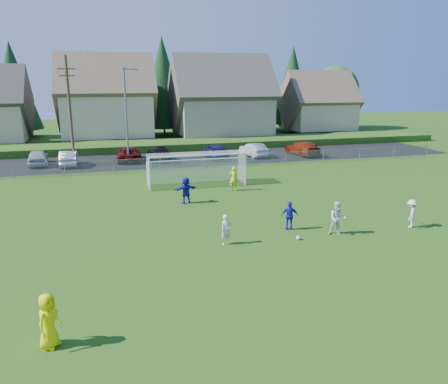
{
  "coord_description": "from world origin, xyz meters",
  "views": [
    {
      "loc": [
        -6.67,
        -16.12,
        7.85
      ],
      "look_at": [
        0.0,
        8.0,
        1.4
      ],
      "focal_mm": 35.0,
      "sensor_mm": 36.0,
      "label": 1
    }
  ],
  "objects_px": {
    "referee": "(48,321)",
    "player_blue_b": "(186,190)",
    "soccer_ball": "(298,238)",
    "car_d": "(159,153)",
    "soccer_goal": "(196,164)",
    "car_e": "(215,151)",
    "car_a": "(38,157)",
    "car_b": "(69,158)",
    "car_g": "(302,148)",
    "car_c": "(129,154)",
    "player_white_c": "(411,213)",
    "goalkeeper": "(234,179)",
    "player_white_a": "(226,230)",
    "player_blue_a": "(290,216)",
    "player_white_b": "(337,218)",
    "car_f": "(254,150)"
  },
  "relations": [
    {
      "from": "referee",
      "to": "player_blue_b",
      "type": "relative_size",
      "value": 1.0
    },
    {
      "from": "soccer_ball",
      "to": "car_d",
      "type": "xyz_separation_m",
      "value": [
        -3.89,
        24.27,
        0.6
      ]
    },
    {
      "from": "player_blue_b",
      "to": "soccer_goal",
      "type": "bearing_deg",
      "value": -121.9
    },
    {
      "from": "car_e",
      "to": "car_a",
      "type": "bearing_deg",
      "value": -6.65
    },
    {
      "from": "car_b",
      "to": "car_g",
      "type": "distance_m",
      "value": 23.76
    },
    {
      "from": "car_c",
      "to": "referee",
      "type": "bearing_deg",
      "value": 84.15
    },
    {
      "from": "car_c",
      "to": "car_d",
      "type": "distance_m",
      "value": 3.03
    },
    {
      "from": "player_white_c",
      "to": "car_b",
      "type": "relative_size",
      "value": 0.36
    },
    {
      "from": "car_a",
      "to": "goalkeeper",
      "type": "bearing_deg",
      "value": 130.96
    },
    {
      "from": "car_a",
      "to": "soccer_goal",
      "type": "xyz_separation_m",
      "value": [
        12.81,
        -11.7,
        0.88
      ]
    },
    {
      "from": "car_c",
      "to": "car_e",
      "type": "relative_size",
      "value": 1.1
    },
    {
      "from": "car_g",
      "to": "car_e",
      "type": "bearing_deg",
      "value": -7.77
    },
    {
      "from": "referee",
      "to": "car_g",
      "type": "distance_m",
      "value": 37.38
    },
    {
      "from": "car_e",
      "to": "car_g",
      "type": "xyz_separation_m",
      "value": [
        9.54,
        -0.34,
        -0.03
      ]
    },
    {
      "from": "player_white_a",
      "to": "car_a",
      "type": "bearing_deg",
      "value": 98.2
    },
    {
      "from": "car_b",
      "to": "car_g",
      "type": "bearing_deg",
      "value": 178.63
    },
    {
      "from": "player_white_a",
      "to": "car_c",
      "type": "distance_m",
      "value": 24.72
    },
    {
      "from": "soccer_ball",
      "to": "referee",
      "type": "height_order",
      "value": "referee"
    },
    {
      "from": "soccer_goal",
      "to": "player_blue_a",
      "type": "bearing_deg",
      "value": -76.96
    },
    {
      "from": "car_a",
      "to": "player_blue_a",
      "type": "bearing_deg",
      "value": 118.01
    },
    {
      "from": "referee",
      "to": "soccer_goal",
      "type": "bearing_deg",
      "value": 5.71
    },
    {
      "from": "player_white_b",
      "to": "player_blue_b",
      "type": "height_order",
      "value": "player_white_b"
    },
    {
      "from": "goalkeeper",
      "to": "soccer_goal",
      "type": "relative_size",
      "value": 0.24
    },
    {
      "from": "player_white_a",
      "to": "soccer_goal",
      "type": "xyz_separation_m",
      "value": [
        1.2,
        12.76,
        0.87
      ]
    },
    {
      "from": "car_b",
      "to": "car_c",
      "type": "height_order",
      "value": "car_b"
    },
    {
      "from": "player_blue_b",
      "to": "player_white_a",
      "type": "bearing_deg",
      "value": 81.15
    },
    {
      "from": "player_white_a",
      "to": "player_blue_b",
      "type": "bearing_deg",
      "value": 76.63
    },
    {
      "from": "player_blue_a",
      "to": "goalkeeper",
      "type": "relative_size",
      "value": 0.88
    },
    {
      "from": "player_white_c",
      "to": "car_g",
      "type": "height_order",
      "value": "player_white_c"
    },
    {
      "from": "player_blue_b",
      "to": "car_a",
      "type": "height_order",
      "value": "player_blue_b"
    },
    {
      "from": "car_b",
      "to": "car_f",
      "type": "xyz_separation_m",
      "value": [
        18.43,
        0.18,
        -0.01
      ]
    },
    {
      "from": "player_white_b",
      "to": "car_g",
      "type": "distance_m",
      "value": 25.05
    },
    {
      "from": "player_blue_a",
      "to": "goalkeeper",
      "type": "xyz_separation_m",
      "value": [
        -0.43,
        9.03,
        0.11
      ]
    },
    {
      "from": "player_blue_b",
      "to": "car_f",
      "type": "xyz_separation_m",
      "value": [
        10.2,
        15.84,
        -0.17
      ]
    },
    {
      "from": "player_blue_b",
      "to": "car_d",
      "type": "height_order",
      "value": "player_blue_b"
    },
    {
      "from": "player_white_c",
      "to": "car_a",
      "type": "height_order",
      "value": "player_white_c"
    },
    {
      "from": "car_d",
      "to": "car_e",
      "type": "distance_m",
      "value": 5.68
    },
    {
      "from": "car_c",
      "to": "car_f",
      "type": "relative_size",
      "value": 1.18
    },
    {
      "from": "car_c",
      "to": "car_g",
      "type": "xyz_separation_m",
      "value": [
        18.16,
        -1.38,
        0.04
      ]
    },
    {
      "from": "car_a",
      "to": "soccer_goal",
      "type": "relative_size",
      "value": 0.59
    },
    {
      "from": "player_blue_b",
      "to": "car_e",
      "type": "distance_m",
      "value": 16.75
    },
    {
      "from": "soccer_goal",
      "to": "car_e",
      "type": "bearing_deg",
      "value": 68.32
    },
    {
      "from": "car_g",
      "to": "car_a",
      "type": "bearing_deg",
      "value": -8.58
    },
    {
      "from": "soccer_ball",
      "to": "player_white_b",
      "type": "bearing_deg",
      "value": 4.5
    },
    {
      "from": "car_c",
      "to": "player_white_b",
      "type": "bearing_deg",
      "value": 112.11
    },
    {
      "from": "player_blue_a",
      "to": "soccer_ball",
      "type": "bearing_deg",
      "value": 101.2
    },
    {
      "from": "player_blue_a",
      "to": "player_blue_b",
      "type": "distance_m",
      "value": 7.98
    },
    {
      "from": "referee",
      "to": "goalkeeper",
      "type": "relative_size",
      "value": 0.98
    },
    {
      "from": "referee",
      "to": "car_c",
      "type": "xyz_separation_m",
      "value": [
        4.26,
        31.28,
        -0.18
      ]
    },
    {
      "from": "car_e",
      "to": "player_white_b",
      "type": "bearing_deg",
      "value": 87.82
    }
  ]
}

